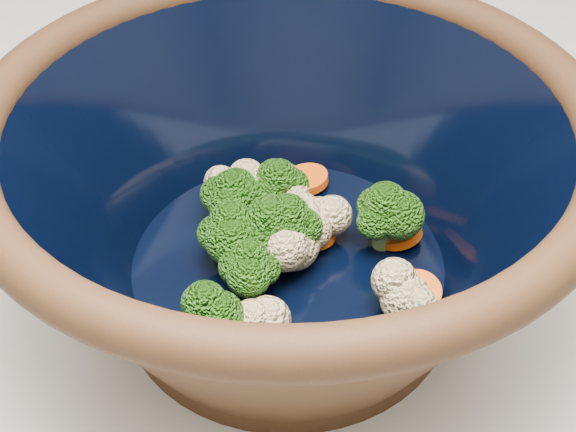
{
  "coord_description": "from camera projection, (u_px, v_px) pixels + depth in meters",
  "views": [
    {
      "loc": [
        0.06,
        -0.34,
        1.29
      ],
      "look_at": [
        0.02,
        0.03,
        0.97
      ],
      "focal_mm": 50.0,
      "sensor_mm": 36.0,
      "label": 1
    }
  ],
  "objects": [
    {
      "name": "mixing_bowl",
      "position": [
        288.0,
        197.0,
        0.47
      ],
      "size": [
        0.44,
        0.44,
        0.16
      ],
      "rotation": [
        0.0,
        0.0,
        -0.35
      ],
      "color": "black",
      "rests_on": "counter"
    },
    {
      "name": "vegetable_pile",
      "position": [
        281.0,
        229.0,
        0.49
      ],
      "size": [
        0.15,
        0.18,
        0.05
      ],
      "color": "#608442",
      "rests_on": "mixing_bowl"
    }
  ]
}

